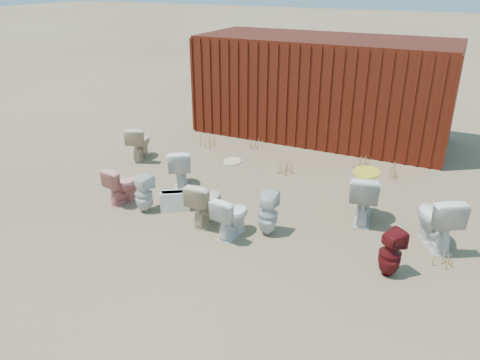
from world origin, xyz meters
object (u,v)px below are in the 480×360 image
at_px(toilet_back_a, 144,194).
at_px(loose_tank, 175,201).
at_px(toilet_front_c, 232,215).
at_px(shipping_container, 323,88).
at_px(toilet_front_e, 436,219).
at_px(toilet_front_pink, 123,184).
at_px(toilet_back_beige_right, 205,202).
at_px(toilet_back_yellowlid, 364,197).
at_px(toilet_back_e, 268,214).
at_px(toilet_front_a, 180,168).
at_px(toilet_back_beige_left, 139,142).
at_px(toilet_front_maroon, 390,253).

bearing_deg(toilet_back_a, loose_tank, -137.09).
bearing_deg(toilet_back_a, toilet_front_c, -169.49).
height_order(toilet_front_c, loose_tank, toilet_front_c).
distance_m(shipping_container, toilet_front_e, 5.42).
bearing_deg(toilet_front_pink, toilet_back_beige_right, -169.90).
bearing_deg(toilet_front_pink, toilet_back_yellowlid, -152.76).
xyz_separation_m(toilet_back_beige_right, toilet_back_e, (1.06, 0.09, -0.02)).
relative_size(toilet_front_a, toilet_back_beige_left, 1.05).
xyz_separation_m(toilet_front_a, toilet_front_c, (1.71, -1.18, -0.05)).
xyz_separation_m(toilet_front_a, toilet_front_e, (4.57, -0.08, 0.04)).
bearing_deg(toilet_front_e, toilet_back_e, -11.88).
height_order(toilet_back_a, toilet_back_beige_left, toilet_back_beige_left).
bearing_deg(toilet_front_c, loose_tank, -6.53).
height_order(toilet_back_beige_left, toilet_back_yellowlid, toilet_back_yellowlid).
height_order(toilet_front_a, toilet_front_e, toilet_front_e).
height_order(toilet_back_a, loose_tank, toilet_back_a).
distance_m(toilet_front_pink, toilet_back_e, 2.76).
distance_m(shipping_container, toilet_back_a, 5.66).
distance_m(toilet_front_pink, toilet_back_beige_left, 2.14).
bearing_deg(shipping_container, toilet_front_c, -87.10).
distance_m(toilet_front_c, toilet_back_beige_left, 3.91).
bearing_deg(toilet_front_maroon, toilet_back_beige_left, 17.10).
bearing_deg(toilet_back_beige_right, toilet_front_c, 159.89).
height_order(toilet_front_pink, toilet_back_beige_left, toilet_back_beige_left).
bearing_deg(toilet_front_e, loose_tank, -20.17).
height_order(toilet_front_pink, toilet_back_beige_right, toilet_back_beige_right).
relative_size(toilet_front_pink, toilet_front_e, 0.79).
bearing_deg(toilet_front_a, toilet_front_c, 113.12).
distance_m(toilet_back_beige_left, loose_tank, 2.71).
height_order(toilet_back_yellowlid, toilet_back_e, toilet_back_yellowlid).
relative_size(toilet_front_c, toilet_back_a, 1.03).
bearing_deg(toilet_back_beige_right, toilet_back_e, -177.00).
xyz_separation_m(shipping_container, toilet_back_a, (-1.44, -5.41, -0.87)).
relative_size(toilet_front_a, toilet_back_beige_right, 1.05).
bearing_deg(toilet_back_beige_right, toilet_front_e, -167.14).
bearing_deg(toilet_front_c, toilet_back_a, 5.86).
distance_m(toilet_front_pink, toilet_front_c, 2.28).
xyz_separation_m(toilet_front_maroon, toilet_back_beige_right, (-2.97, 0.18, 0.04)).
bearing_deg(toilet_front_e, toilet_back_beige_left, -39.64).
xyz_separation_m(toilet_front_a, loose_tank, (0.44, -0.86, -0.22)).
bearing_deg(toilet_front_a, toilet_back_beige_right, 106.57).
bearing_deg(shipping_container, toilet_front_e, -54.21).
relative_size(toilet_front_e, toilet_back_beige_right, 1.15).
bearing_deg(toilet_back_e, toilet_front_e, -167.75).
bearing_deg(toilet_back_beige_right, toilet_back_beige_left, -36.04).
xyz_separation_m(toilet_back_beige_left, toilet_back_beige_right, (2.76, -1.86, -0.00)).
xyz_separation_m(toilet_front_c, loose_tank, (-1.26, 0.32, -0.17)).
bearing_deg(toilet_back_e, toilet_back_beige_right, -1.77).
distance_m(toilet_front_pink, toilet_back_beige_right, 1.70).
distance_m(toilet_back_beige_left, toilet_back_beige_right, 3.33).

